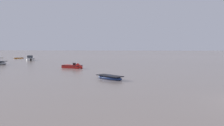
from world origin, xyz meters
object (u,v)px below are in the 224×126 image
Objects in this scene: rowboat_moored_2 at (19,58)px; motorboat_moored_2 at (30,59)px; rowboat_moored_0 at (110,78)px; motorboat_moored_0 at (75,67)px.

motorboat_moored_2 is (10.63, -10.83, 0.18)m from rowboat_moored_2.
rowboat_moored_0 is 48.60m from motorboat_moored_2.
rowboat_moored_0 is 1.00× the size of rowboat_moored_2.
rowboat_moored_2 is (-42.11, 47.85, -0.01)m from rowboat_moored_0.
motorboat_moored_2 is at bearing -105.89° from rowboat_moored_2.
rowboat_moored_2 is at bearing 154.19° from motorboat_moored_0.
motorboat_moored_0 is 1.21× the size of rowboat_moored_0.
motorboat_moored_2 reaches higher than rowboat_moored_0.
motorboat_moored_2 is at bearing -12.19° from rowboat_moored_0.
motorboat_moored_0 is 0.77× the size of motorboat_moored_2.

